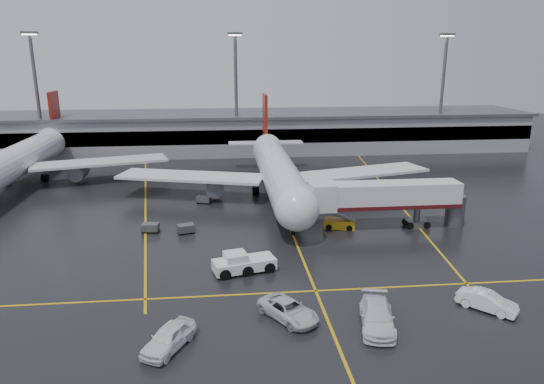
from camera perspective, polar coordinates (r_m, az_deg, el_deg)
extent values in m
plane|color=black|center=(66.61, 1.54, -2.80)|extent=(220.00, 220.00, 0.00)
cube|color=gold|center=(66.60, 1.54, -2.79)|extent=(0.25, 90.00, 0.02)
cube|color=gold|center=(46.53, 5.10, -11.37)|extent=(60.00, 0.25, 0.02)
cube|color=gold|center=(76.53, -14.49, -0.83)|extent=(9.99, 69.35, 0.02)
cube|color=gold|center=(80.07, 13.47, -0.03)|extent=(7.57, 69.64, 0.02)
cube|color=gray|center=(112.24, -1.63, 6.93)|extent=(120.00, 18.00, 8.00)
cube|color=black|center=(103.50, -1.26, 6.46)|extent=(120.00, 0.40, 3.00)
cube|color=#595B60|center=(111.66, -1.65, 9.11)|extent=(122.00, 19.00, 0.60)
cylinder|color=#595B60|center=(111.20, -25.58, 9.75)|extent=(0.70, 0.70, 25.00)
cube|color=#595B60|center=(110.94, -26.38, 16.26)|extent=(3.00, 1.20, 0.50)
cube|color=#FFE5B2|center=(110.92, -26.36, 16.11)|extent=(2.60, 0.90, 0.20)
cylinder|color=#595B60|center=(105.02, -4.19, 10.96)|extent=(0.70, 0.70, 25.00)
cube|color=#595B60|center=(104.74, -4.33, 17.90)|extent=(3.00, 1.20, 0.50)
cube|color=#FFE5B2|center=(104.73, -4.33, 17.73)|extent=(2.60, 0.90, 0.20)
cylinder|color=#595B60|center=(115.55, 19.13, 10.58)|extent=(0.70, 0.70, 25.00)
cube|color=#595B60|center=(115.29, 19.72, 16.86)|extent=(3.00, 1.20, 0.50)
cube|color=#FFE5B2|center=(115.28, 19.71, 16.72)|extent=(2.60, 0.90, 0.20)
cylinder|color=silver|center=(73.09, 0.75, 2.31)|extent=(5.20, 36.00, 5.20)
sphere|color=silver|center=(55.89, 2.89, -1.96)|extent=(5.20, 5.20, 5.20)
cone|color=silver|center=(93.43, -0.75, 5.64)|extent=(4.94, 8.00, 4.94)
cube|color=maroon|center=(93.68, -0.82, 8.70)|extent=(0.50, 5.50, 8.50)
cube|color=silver|center=(93.39, -0.75, 5.76)|extent=(14.00, 3.00, 0.25)
cube|color=silver|center=(74.90, -9.36, 1.80)|extent=(22.80, 11.83, 0.40)
cube|color=silver|center=(77.72, 10.15, 2.27)|extent=(22.80, 11.83, 0.40)
cylinder|color=#595B60|center=(74.14, -6.66, 0.64)|extent=(2.60, 4.50, 2.60)
cylinder|color=#595B60|center=(76.23, 7.77, 1.02)|extent=(2.60, 4.50, 2.60)
cylinder|color=#595B60|center=(59.73, 2.41, -4.01)|extent=(0.56, 0.56, 2.00)
cylinder|color=#595B60|center=(76.49, -1.90, 0.44)|extent=(0.56, 0.56, 2.00)
cylinder|color=#595B60|center=(77.18, 2.84, 0.57)|extent=(0.56, 0.56, 2.00)
cylinder|color=black|center=(59.92, 2.40, -4.51)|extent=(0.40, 1.10, 1.10)
cylinder|color=black|center=(76.61, -1.90, 0.11)|extent=(1.00, 1.40, 1.40)
cylinder|color=black|center=(77.30, 2.84, 0.25)|extent=(1.00, 1.40, 1.40)
cylinder|color=silver|center=(90.82, -27.63, 3.16)|extent=(5.20, 36.00, 5.20)
cone|color=silver|center=(110.17, -23.80, 5.86)|extent=(4.94, 8.00, 4.94)
cube|color=maroon|center=(110.50, -23.93, 8.45)|extent=(0.50, 5.50, 8.50)
cube|color=silver|center=(110.15, -23.81, 5.96)|extent=(14.00, 3.00, 0.25)
cube|color=silver|center=(88.90, -19.30, 3.31)|extent=(22.80, 11.83, 0.40)
cylinder|color=#595B60|center=(89.13, -21.55, 2.20)|extent=(2.60, 4.50, 2.60)
cylinder|color=#595B60|center=(95.38, -28.54, 1.59)|extent=(0.56, 0.56, 2.00)
cylinder|color=#595B60|center=(93.09, -24.91, 1.74)|extent=(0.56, 0.56, 2.00)
cylinder|color=black|center=(95.48, -28.51, 1.33)|extent=(1.00, 1.40, 1.40)
cylinder|color=black|center=(93.19, -24.88, 1.47)|extent=(1.00, 1.40, 1.40)
cube|color=silver|center=(62.43, 13.28, -0.28)|extent=(18.00, 3.20, 3.00)
cube|color=#460E10|center=(62.79, 13.20, -1.42)|extent=(18.00, 3.30, 0.50)
cube|color=silver|center=(60.26, 5.89, -0.50)|extent=(3.00, 3.40, 3.30)
cylinder|color=#595B60|center=(64.66, 16.47, -2.64)|extent=(0.80, 0.80, 3.00)
cube|color=#595B60|center=(64.99, 16.40, -3.52)|extent=(2.60, 1.60, 0.90)
cylinder|color=#595B60|center=(66.56, 20.50, -2.03)|extent=(2.40, 2.40, 4.00)
cylinder|color=black|center=(64.59, 15.50, -3.57)|extent=(0.90, 1.80, 0.90)
cylinder|color=black|center=(65.41, 17.30, -3.47)|extent=(0.90, 1.80, 0.90)
cube|color=silver|center=(49.93, -3.25, -8.37)|extent=(6.62, 3.93, 1.06)
cube|color=silver|center=(49.35, -4.26, -7.56)|extent=(2.58, 2.58, 0.89)
cube|color=black|center=(49.35, -4.26, -7.56)|extent=(2.32, 2.32, 0.80)
cylinder|color=black|center=(49.51, -5.83, -9.04)|extent=(1.77, 2.86, 1.15)
cylinder|color=black|center=(50.06, -3.25, -8.69)|extent=(1.77, 2.86, 1.15)
cylinder|color=black|center=(50.71, -0.73, -8.33)|extent=(1.77, 2.86, 1.15)
cube|color=gold|center=(62.41, 7.85, -3.67)|extent=(4.12, 2.61, 1.17)
cube|color=#595B60|center=(62.06, 7.89, -2.70)|extent=(3.81, 1.95, 1.33)
cylinder|color=black|center=(62.56, 6.67, -3.84)|extent=(1.22, 1.94, 0.74)
cylinder|color=black|center=(62.47, 9.01, -3.96)|extent=(1.22, 1.94, 0.74)
imported|color=silver|center=(41.69, 1.92, -13.53)|extent=(5.34, 6.15, 1.57)
imported|color=white|center=(41.38, 12.11, -13.94)|extent=(3.89, 6.76, 1.84)
imported|color=white|center=(46.69, 23.70, -11.55)|extent=(4.67, 4.71, 1.62)
imported|color=white|center=(38.71, -11.93, -16.23)|extent=(4.35, 5.56, 1.77)
cube|color=#595B60|center=(61.06, -9.98, -4.15)|extent=(2.27, 1.79, 0.90)
cylinder|color=black|center=(60.62, -10.61, -4.80)|extent=(0.40, 0.20, 0.40)
cylinder|color=black|center=(60.90, -9.13, -4.63)|extent=(0.40, 0.20, 0.40)
cylinder|color=black|center=(61.55, -10.79, -4.49)|extent=(0.40, 0.20, 0.40)
cylinder|color=black|center=(61.83, -9.33, -4.33)|extent=(0.40, 0.20, 0.40)
cube|color=#595B60|center=(62.29, -13.95, -3.98)|extent=(2.14, 1.52, 0.90)
cylinder|color=black|center=(62.20, -14.75, -4.53)|extent=(0.40, 0.20, 0.40)
cylinder|color=black|center=(61.80, -13.32, -4.56)|extent=(0.40, 0.20, 0.40)
cylinder|color=black|center=(63.10, -14.52, -4.22)|extent=(0.40, 0.20, 0.40)
cylinder|color=black|center=(62.71, -13.10, -4.25)|extent=(0.40, 0.20, 0.40)
cube|color=#595B60|center=(72.79, -7.90, -0.79)|extent=(2.31, 1.88, 0.90)
cylinder|color=black|center=(72.76, -8.61, -1.21)|extent=(0.40, 0.20, 0.40)
cylinder|color=black|center=(72.20, -7.43, -1.30)|extent=(0.40, 0.20, 0.40)
cylinder|color=black|center=(73.65, -8.33, -0.99)|extent=(0.40, 0.20, 0.40)
cylinder|color=black|center=(73.09, -7.16, -1.08)|extent=(0.40, 0.20, 0.40)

